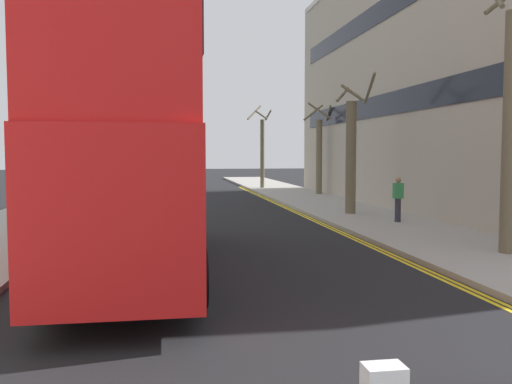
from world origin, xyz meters
TOP-DOWN VIEW (x-y plane):
  - sidewalk_right at (6.50, 16.00)m, footprint 4.00×80.00m
  - kerb_line_outer at (4.40, 14.00)m, footprint 0.10×56.00m
  - kerb_line_inner at (4.24, 14.00)m, footprint 0.10×56.00m
  - double_decker_bus_away at (-2.16, 11.89)m, footprint 2.82×10.81m
  - pedestrian_far at (6.89, 18.22)m, footprint 0.34×0.22m
  - street_tree_near at (7.04, 11.83)m, footprint 1.77×1.78m
  - street_tree_mid at (7.84, 32.07)m, footprint 1.56×1.81m
  - street_tree_far at (5.47, 38.52)m, footprint 1.74×1.69m
  - street_tree_distant at (6.15, 21.26)m, footprint 1.55×1.54m
  - townhouse_terrace_right at (13.50, 24.32)m, footprint 10.08×28.00m

SIDE VIEW (x-z plane):
  - kerb_line_outer at x=4.40m, z-range 0.00..0.01m
  - kerb_line_inner at x=4.24m, z-range 0.00..0.01m
  - sidewalk_right at x=6.50m, z-range 0.00..0.14m
  - pedestrian_far at x=6.89m, z-range 0.18..1.80m
  - street_tree_distant at x=6.15m, z-range -0.24..5.45m
  - street_tree_mid at x=7.84m, z-range -0.09..5.37m
  - street_tree_far at x=5.47m, z-range -0.07..5.85m
  - double_decker_bus_away at x=-2.16m, z-range 0.21..5.85m
  - street_tree_near at x=7.04m, z-range -0.15..6.90m
  - townhouse_terrace_right at x=13.50m, z-range 0.00..12.68m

